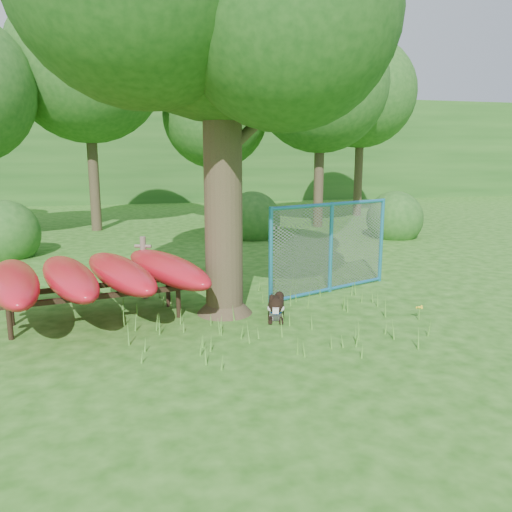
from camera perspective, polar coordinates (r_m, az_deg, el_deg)
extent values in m
plane|color=#1E5410|center=(7.22, 0.75, -9.72)|extent=(80.00, 80.00, 0.00)
cylinder|color=#392F1F|center=(8.08, -3.81, 10.10)|extent=(0.73, 0.73, 4.85)
cone|color=#392F1F|center=(8.41, -3.61, -4.91)|extent=(1.10, 1.10, 0.48)
sphere|color=#174413|center=(9.45, 3.00, 25.10)|extent=(3.49, 3.49, 3.49)
sphere|color=#174413|center=(7.47, 3.47, 25.77)|extent=(3.10, 3.10, 3.10)
cylinder|color=#392F1F|center=(8.33, -0.02, 14.83)|extent=(1.26, 0.86, 1.03)
cylinder|color=#392F1F|center=(8.15, -7.76, 17.54)|extent=(1.13, 0.51, 0.99)
cylinder|color=#635C4A|center=(9.40, -12.68, -1.31)|extent=(0.14, 0.14, 1.16)
cylinder|color=#635C4A|center=(9.33, -12.79, 1.10)|extent=(0.31, 0.18, 0.06)
cylinder|color=black|center=(8.02, -26.32, -6.95)|extent=(0.09, 0.09, 0.48)
cylinder|color=black|center=(8.27, -8.85, -5.35)|extent=(0.09, 0.09, 0.48)
cylinder|color=black|center=(8.66, -26.19, -5.64)|extent=(0.09, 0.09, 0.48)
cylinder|color=black|center=(8.89, -10.00, -4.20)|extent=(0.09, 0.09, 0.48)
cube|color=black|center=(7.98, -17.55, -4.44)|extent=(2.83, 0.59, 0.08)
cube|color=black|center=(8.62, -18.09, -3.31)|extent=(2.83, 0.59, 0.08)
ellipsoid|color=red|center=(8.20, -25.91, -2.71)|extent=(1.36, 2.94, 0.46)
ellipsoid|color=red|center=(8.21, -20.59, -2.28)|extent=(1.45, 2.94, 0.46)
ellipsoid|color=red|center=(8.28, -15.32, -1.84)|extent=(1.54, 2.93, 0.46)
ellipsoid|color=red|center=(8.43, -10.19, -1.39)|extent=(1.62, 2.92, 0.46)
cube|color=black|center=(8.37, 2.33, -5.88)|extent=(0.44, 0.72, 0.23)
cube|color=silver|center=(8.10, 2.30, -6.55)|extent=(0.24, 0.19, 0.21)
sphere|color=black|center=(7.88, 2.29, -5.67)|extent=(0.25, 0.25, 0.25)
cube|color=silver|center=(7.78, 2.27, -6.19)|extent=(0.13, 0.16, 0.09)
sphere|color=silver|center=(7.87, 1.72, -5.97)|extent=(0.12, 0.12, 0.12)
sphere|color=silver|center=(7.87, 2.85, -5.98)|extent=(0.12, 0.12, 0.12)
cone|color=black|center=(7.88, 1.81, -4.63)|extent=(0.13, 0.13, 0.12)
cone|color=black|center=(7.88, 2.80, -4.65)|extent=(0.10, 0.11, 0.12)
cylinder|color=black|center=(7.98, 1.65, -7.26)|extent=(0.15, 0.30, 0.07)
cylinder|color=black|center=(7.98, 2.91, -7.28)|extent=(0.15, 0.30, 0.07)
sphere|color=black|center=(8.70, 2.69, -4.56)|extent=(0.16, 0.16, 0.16)
torus|color=blue|center=(7.97, 2.29, -5.90)|extent=(0.25, 0.14, 0.24)
cylinder|color=teal|center=(8.73, 1.69, -0.04)|extent=(0.10, 0.10, 1.74)
cylinder|color=teal|center=(9.67, 8.54, 0.95)|extent=(0.10, 0.10, 1.74)
cylinder|color=teal|center=(10.72, 14.11, 1.75)|extent=(0.10, 0.10, 1.74)
cylinder|color=teal|center=(9.56, 8.69, 5.87)|extent=(2.72, 1.15, 0.07)
cylinder|color=teal|center=(9.85, 8.40, -3.77)|extent=(2.72, 1.15, 0.07)
plane|color=gray|center=(9.67, 8.54, 0.95)|extent=(2.69, 1.09, 2.91)
cylinder|color=#549831|center=(8.49, 18.15, -6.29)|extent=(0.02, 0.02, 0.21)
sphere|color=yellow|center=(8.46, 18.19, -5.61)|extent=(0.04, 0.04, 0.04)
sphere|color=yellow|center=(8.49, 18.40, -5.48)|extent=(0.04, 0.04, 0.04)
sphere|color=yellow|center=(8.48, 17.90, -5.63)|extent=(0.04, 0.04, 0.04)
sphere|color=yellow|center=(8.44, 18.41, -5.66)|extent=(0.04, 0.04, 0.04)
sphere|color=yellow|center=(8.43, 18.12, -5.59)|extent=(0.04, 0.04, 0.04)
cylinder|color=#392F1F|center=(18.56, -18.18, 10.86)|extent=(0.36, 0.36, 5.25)
sphere|color=#21541B|center=(18.81, -18.78, 20.02)|extent=(5.20, 5.20, 5.20)
cylinder|color=#392F1F|center=(19.79, -4.58, 9.34)|extent=(0.36, 0.36, 3.85)
sphere|color=#21541B|center=(19.84, -4.68, 15.71)|extent=(4.00, 4.00, 4.00)
cylinder|color=#392F1F|center=(18.76, 7.22, 10.58)|extent=(0.36, 0.36, 4.76)
sphere|color=#21541B|center=(18.92, 7.44, 18.84)|extent=(4.80, 4.80, 4.80)
cylinder|color=#392F1F|center=(22.69, 11.68, 10.72)|extent=(0.36, 0.36, 4.90)
sphere|color=#21541B|center=(22.85, 11.97, 17.76)|extent=(4.60, 4.60, 4.60)
sphere|color=#21541B|center=(14.63, -26.62, -0.10)|extent=(1.80, 1.80, 1.80)
sphere|color=#21541B|center=(16.87, 15.45, 2.07)|extent=(1.80, 1.80, 1.80)
sphere|color=#21541B|center=(16.16, -0.41, 2.08)|extent=(1.80, 1.80, 1.80)
cube|color=#21541B|center=(34.56, -11.25, 11.77)|extent=(80.00, 12.00, 6.00)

